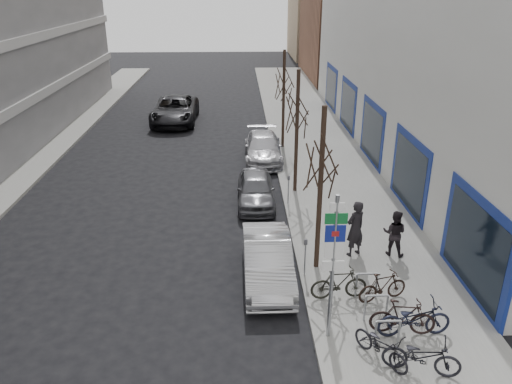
{
  "coord_description": "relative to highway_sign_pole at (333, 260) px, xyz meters",
  "views": [
    {
      "loc": [
        0.1,
        -10.62,
        8.78
      ],
      "look_at": [
        0.69,
        5.47,
        2.0
      ],
      "focal_mm": 35.0,
      "sensor_mm": 36.0,
      "label": 1
    }
  ],
  "objects": [
    {
      "name": "tan_building_far",
      "position": [
        11.1,
        55.01,
        2.04
      ],
      "size": [
        13.0,
        12.0,
        9.0
      ],
      "primitive_type": "cube",
      "color": "#937A5B",
      "rests_on": "ground"
    },
    {
      "name": "highway_sign_pole",
      "position": [
        0.0,
        0.0,
        0.0
      ],
      "size": [
        0.55,
        0.1,
        4.2
      ],
      "color": "gray",
      "rests_on": "ground"
    },
    {
      "name": "lane_car",
      "position": [
        -6.56,
        22.65,
        -1.6
      ],
      "size": [
        2.88,
        6.18,
        1.71
      ],
      "primitive_type": "imported",
      "rotation": [
        0.0,
        0.0,
        -0.01
      ],
      "color": "black",
      "rests_on": "ground"
    },
    {
      "name": "bike_far_curb",
      "position": [
        1.96,
        -1.4,
        -1.75
      ],
      "size": [
        1.91,
        1.06,
        1.12
      ],
      "primitive_type": "imported",
      "rotation": [
        0.0,
        0.0,
        1.28
      ],
      "color": "black",
      "rests_on": "sidewalk_east"
    },
    {
      "name": "bike_near_right",
      "position": [
        1.95,
        0.03,
        -1.78
      ],
      "size": [
        1.79,
        0.75,
        1.06
      ],
      "primitive_type": "imported",
      "rotation": [
        0.0,
        0.0,
        1.43
      ],
      "color": "black",
      "rests_on": "sidewalk_east"
    },
    {
      "name": "meter_back",
      "position": [
        -0.25,
        14.01,
        -1.54
      ],
      "size": [
        0.1,
        0.08,
        1.27
      ],
      "color": "gray",
      "rests_on": "sidewalk_east"
    },
    {
      "name": "bike_rack",
      "position": [
        1.4,
        0.61,
        -1.8
      ],
      "size": [
        0.66,
        2.26,
        0.83
      ],
      "color": "gray",
      "rests_on": "sidewalk_east"
    },
    {
      "name": "ground",
      "position": [
        -2.4,
        0.01,
        -2.46
      ],
      "size": [
        120.0,
        120.0,
        0.0
      ],
      "primitive_type": "plane",
      "color": "black",
      "rests_on": "ground"
    },
    {
      "name": "bike_mid_inner",
      "position": [
        0.58,
        1.69,
        -1.79
      ],
      "size": [
        1.73,
        0.61,
        1.04
      ],
      "primitive_type": "imported",
      "rotation": [
        0.0,
        0.0,
        1.63
      ],
      "color": "black",
      "rests_on": "sidewalk_east"
    },
    {
      "name": "pedestrian_far",
      "position": [
        2.92,
        4.19,
        -1.48
      ],
      "size": [
        0.72,
        0.63,
        1.65
      ],
      "primitive_type": "imported",
      "rotation": [
        0.0,
        0.0,
        2.71
      ],
      "color": "black",
      "rests_on": "sidewalk_east"
    },
    {
      "name": "parked_car_back",
      "position": [
        -1.0,
        14.59,
        -1.77
      ],
      "size": [
        1.99,
        4.78,
        1.38
      ],
      "primitive_type": "imported",
      "rotation": [
        0.0,
        0.0,
        -0.01
      ],
      "color": "#AAA9AE",
      "rests_on": "ground"
    },
    {
      "name": "bike_mid_curb",
      "position": [
        2.23,
        -0.04,
        -1.71
      ],
      "size": [
        1.99,
        0.7,
        1.2
      ],
      "primitive_type": "imported",
      "rotation": [
        0.0,
        0.0,
        1.63
      ],
      "color": "black",
      "rests_on": "sidewalk_east"
    },
    {
      "name": "tree_mid",
      "position": [
        0.2,
        10.01,
        1.65
      ],
      "size": [
        1.8,
        1.8,
        5.5
      ],
      "color": "black",
      "rests_on": "ground"
    },
    {
      "name": "bike_far_inner",
      "position": [
        1.84,
        1.54,
        -1.83
      ],
      "size": [
        1.64,
        0.9,
        0.96
      ],
      "primitive_type": "imported",
      "rotation": [
        0.0,
        0.0,
        1.86
      ],
      "color": "black",
      "rests_on": "sidewalk_east"
    },
    {
      "name": "parked_car_mid",
      "position": [
        -1.6,
        8.96,
        -1.79
      ],
      "size": [
        1.59,
        3.91,
        1.33
      ],
      "primitive_type": "imported",
      "rotation": [
        0.0,
        0.0,
        -0.01
      ],
      "color": "#55555A",
      "rests_on": "ground"
    },
    {
      "name": "parked_car_front",
      "position": [
        -1.44,
        3.01,
        -1.75
      ],
      "size": [
        1.55,
        4.3,
        1.41
      ],
      "primitive_type": "imported",
      "rotation": [
        0.0,
        0.0,
        0.01
      ],
      "color": "#B5B6BB",
      "rests_on": "ground"
    },
    {
      "name": "meter_mid",
      "position": [
        -0.25,
        8.51,
        -1.54
      ],
      "size": [
        0.1,
        0.08,
        1.27
      ],
      "color": "gray",
      "rests_on": "sidewalk_east"
    },
    {
      "name": "tree_near",
      "position": [
        0.2,
        3.51,
        1.65
      ],
      "size": [
        1.8,
        1.8,
        5.5
      ],
      "color": "black",
      "rests_on": "ground"
    },
    {
      "name": "meter_front",
      "position": [
        -0.25,
        3.01,
        -1.54
      ],
      "size": [
        0.1,
        0.08,
        1.27
      ],
      "color": "gray",
      "rests_on": "sidewalk_east"
    },
    {
      "name": "pedestrian_near",
      "position": [
        1.59,
        4.23,
        -1.32
      ],
      "size": [
        0.86,
        0.77,
        1.98
      ],
      "primitive_type": "imported",
      "rotation": [
        0.0,
        0.0,
        3.65
      ],
      "color": "black",
      "rests_on": "sidewalk_east"
    },
    {
      "name": "sidewalk_east",
      "position": [
        2.1,
        10.01,
        -2.38
      ],
      "size": [
        5.0,
        70.0,
        0.15
      ],
      "primitive_type": "cube",
      "color": "slate",
      "rests_on": "ground"
    },
    {
      "name": "brick_building_far",
      "position": [
        10.6,
        40.01,
        1.54
      ],
      "size": [
        12.0,
        14.0,
        8.0
      ],
      "primitive_type": "cube",
      "color": "brown",
      "rests_on": "ground"
    },
    {
      "name": "bike_near_left",
      "position": [
        1.12,
        -0.96,
        -1.8
      ],
      "size": [
        1.36,
        1.66,
        1.02
      ],
      "primitive_type": "imported",
      "rotation": [
        0.0,
        0.0,
        0.6
      ],
      "color": "black",
      "rests_on": "sidewalk_east"
    },
    {
      "name": "tree_far",
      "position": [
        0.2,
        16.51,
        1.65
      ],
      "size": [
        1.8,
        1.8,
        5.5
      ],
      "color": "black",
      "rests_on": "ground"
    }
  ]
}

